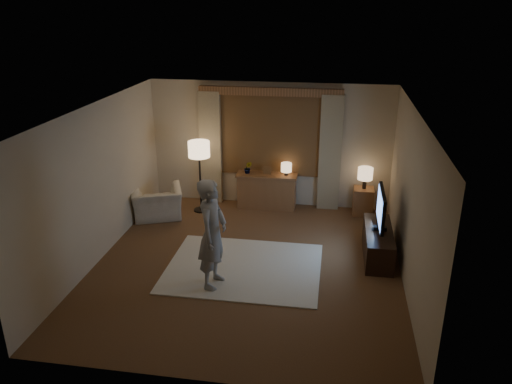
% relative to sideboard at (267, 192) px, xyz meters
% --- Properties ---
extents(room, '(5.04, 5.54, 2.64)m').
position_rel_sideboard_xyz_m(room, '(0.02, -2.00, 0.98)').
color(room, brown).
rests_on(room, ground).
extents(rug, '(2.50, 2.00, 0.02)m').
position_rel_sideboard_xyz_m(rug, '(-0.01, -2.62, -0.34)').
color(rug, beige).
rests_on(rug, floor).
extents(sideboard, '(1.20, 0.40, 0.70)m').
position_rel_sideboard_xyz_m(sideboard, '(0.00, 0.00, 0.00)').
color(sideboard, brown).
rests_on(sideboard, floor).
extents(picture_frame, '(0.16, 0.02, 0.20)m').
position_rel_sideboard_xyz_m(picture_frame, '(0.00, 0.00, 0.45)').
color(picture_frame, brown).
rests_on(picture_frame, sideboard).
extents(plant, '(0.16, 0.13, 0.30)m').
position_rel_sideboard_xyz_m(plant, '(-0.40, 0.00, 0.50)').
color(plant, '#999999').
rests_on(plant, sideboard).
extents(table_lamp_sideboard, '(0.22, 0.22, 0.30)m').
position_rel_sideboard_xyz_m(table_lamp_sideboard, '(0.40, 0.00, 0.55)').
color(table_lamp_sideboard, black).
rests_on(table_lamp_sideboard, sideboard).
extents(floor_lamp, '(0.43, 0.43, 1.49)m').
position_rel_sideboard_xyz_m(floor_lamp, '(-1.32, -0.41, 0.90)').
color(floor_lamp, black).
rests_on(floor_lamp, floor).
extents(armchair, '(1.20, 1.13, 0.62)m').
position_rel_sideboard_xyz_m(armchair, '(-2.10, -0.87, -0.04)').
color(armchair, beige).
rests_on(armchair, floor).
extents(side_table, '(0.40, 0.40, 0.56)m').
position_rel_sideboard_xyz_m(side_table, '(1.99, -0.05, -0.07)').
color(side_table, brown).
rests_on(side_table, floor).
extents(table_lamp_side, '(0.30, 0.30, 0.44)m').
position_rel_sideboard_xyz_m(table_lamp_side, '(1.99, -0.05, 0.52)').
color(table_lamp_side, black).
rests_on(table_lamp_side, side_table).
extents(tv_stand, '(0.45, 1.40, 0.50)m').
position_rel_sideboard_xyz_m(tv_stand, '(2.17, -1.85, -0.10)').
color(tv_stand, black).
rests_on(tv_stand, floor).
extents(tv, '(0.24, 0.97, 0.70)m').
position_rel_sideboard_xyz_m(tv, '(2.17, -1.85, 0.54)').
color(tv, black).
rests_on(tv, tv_stand).
extents(person, '(0.49, 0.67, 1.71)m').
position_rel_sideboard_xyz_m(person, '(-0.37, -3.20, 0.53)').
color(person, '#9D9891').
rests_on(person, rug).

